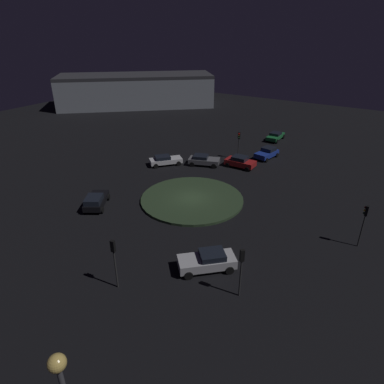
{
  "coord_description": "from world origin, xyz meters",
  "views": [
    {
      "loc": [
        -27.63,
        -17.5,
        17.24
      ],
      "look_at": [
        0.0,
        0.0,
        0.96
      ],
      "focal_mm": 31.46,
      "sensor_mm": 36.0,
      "label": 1
    }
  ],
  "objects_px": {
    "car_white": "(165,160)",
    "car_green": "(275,136)",
    "car_grey": "(203,160)",
    "store_building": "(136,90)",
    "traffic_light_west": "(114,255)",
    "car_silver": "(208,261)",
    "car_blue": "(267,153)",
    "car_red": "(240,162)",
    "car_black": "(96,201)",
    "traffic_light_east": "(239,140)",
    "traffic_light_southwest": "(241,263)",
    "traffic_light_south": "(364,218)"
  },
  "relations": [
    {
      "from": "car_red",
      "to": "traffic_light_east",
      "type": "xyz_separation_m",
      "value": [
        2.75,
        1.64,
        2.0
      ]
    },
    {
      "from": "traffic_light_southwest",
      "to": "car_black",
      "type": "bearing_deg",
      "value": 33.19
    },
    {
      "from": "car_white",
      "to": "traffic_light_east",
      "type": "height_order",
      "value": "traffic_light_east"
    },
    {
      "from": "car_grey",
      "to": "car_blue",
      "type": "distance_m",
      "value": 9.66
    },
    {
      "from": "car_blue",
      "to": "traffic_light_east",
      "type": "height_order",
      "value": "traffic_light_east"
    },
    {
      "from": "car_silver",
      "to": "traffic_light_east",
      "type": "xyz_separation_m",
      "value": [
        23.48,
        8.54,
        1.98
      ]
    },
    {
      "from": "car_grey",
      "to": "car_black",
      "type": "bearing_deg",
      "value": -121.94
    },
    {
      "from": "car_white",
      "to": "store_building",
      "type": "xyz_separation_m",
      "value": [
        26.79,
        28.05,
        2.88
      ]
    },
    {
      "from": "traffic_light_southwest",
      "to": "store_building",
      "type": "relative_size",
      "value": 0.12
    },
    {
      "from": "car_green",
      "to": "traffic_light_east",
      "type": "relative_size",
      "value": 1.12
    },
    {
      "from": "car_blue",
      "to": "car_green",
      "type": "height_order",
      "value": "car_blue"
    },
    {
      "from": "car_green",
      "to": "traffic_light_south",
      "type": "distance_m",
      "value": 30.15
    },
    {
      "from": "car_white",
      "to": "car_green",
      "type": "xyz_separation_m",
      "value": [
        18.75,
        -8.9,
        0.01
      ]
    },
    {
      "from": "car_red",
      "to": "car_black",
      "type": "bearing_deg",
      "value": -113.71
    },
    {
      "from": "store_building",
      "to": "car_white",
      "type": "bearing_deg",
      "value": 95.27
    },
    {
      "from": "car_red",
      "to": "traffic_light_southwest",
      "type": "distance_m",
      "value": 24.38
    },
    {
      "from": "traffic_light_east",
      "to": "store_building",
      "type": "bearing_deg",
      "value": -123.64
    },
    {
      "from": "car_grey",
      "to": "car_green",
      "type": "distance_m",
      "value": 16.62
    },
    {
      "from": "car_green",
      "to": "traffic_light_west",
      "type": "distance_m",
      "value": 40.16
    },
    {
      "from": "traffic_light_east",
      "to": "traffic_light_southwest",
      "type": "bearing_deg",
      "value": 20.53
    },
    {
      "from": "traffic_light_east",
      "to": "car_grey",
      "type": "bearing_deg",
      "value": -36.73
    },
    {
      "from": "car_white",
      "to": "car_green",
      "type": "relative_size",
      "value": 1.02
    },
    {
      "from": "car_grey",
      "to": "car_silver",
      "type": "distance_m",
      "value": 21.97
    },
    {
      "from": "car_red",
      "to": "traffic_light_southwest",
      "type": "relative_size",
      "value": 1.0
    },
    {
      "from": "car_white",
      "to": "car_green",
      "type": "distance_m",
      "value": 20.76
    },
    {
      "from": "car_white",
      "to": "traffic_light_east",
      "type": "xyz_separation_m",
      "value": [
        7.48,
        -7.39,
        2.08
      ]
    },
    {
      "from": "car_red",
      "to": "car_blue",
      "type": "bearing_deg",
      "value": 71.81
    },
    {
      "from": "car_silver",
      "to": "car_grey",
      "type": "bearing_deg",
      "value": -101.84
    },
    {
      "from": "car_green",
      "to": "traffic_light_west",
      "type": "height_order",
      "value": "traffic_light_west"
    },
    {
      "from": "car_white",
      "to": "traffic_light_east",
      "type": "relative_size",
      "value": 1.14
    },
    {
      "from": "car_grey",
      "to": "traffic_light_east",
      "type": "bearing_deg",
      "value": 38.33
    },
    {
      "from": "car_grey",
      "to": "traffic_light_south",
      "type": "xyz_separation_m",
      "value": [
        -9.13,
        -20.95,
        2.11
      ]
    },
    {
      "from": "car_red",
      "to": "car_black",
      "type": "xyz_separation_m",
      "value": [
        -18.3,
        8.02,
        0.0
      ]
    },
    {
      "from": "car_black",
      "to": "car_silver",
      "type": "relative_size",
      "value": 0.97
    },
    {
      "from": "car_green",
      "to": "traffic_light_south",
      "type": "bearing_deg",
      "value": -146.33
    },
    {
      "from": "traffic_light_west",
      "to": "traffic_light_southwest",
      "type": "distance_m",
      "value": 8.8
    },
    {
      "from": "car_blue",
      "to": "car_black",
      "type": "distance_m",
      "value": 25.57
    },
    {
      "from": "car_red",
      "to": "car_green",
      "type": "bearing_deg",
      "value": 90.42
    },
    {
      "from": "car_black",
      "to": "car_red",
      "type": "bearing_deg",
      "value": -55.72
    },
    {
      "from": "traffic_light_east",
      "to": "store_building",
      "type": "distance_m",
      "value": 40.36
    },
    {
      "from": "car_blue",
      "to": "traffic_light_south",
      "type": "xyz_separation_m",
      "value": [
        -16.45,
        -14.64,
        2.09
      ]
    },
    {
      "from": "car_grey",
      "to": "traffic_light_west",
      "type": "bearing_deg",
      "value": -93.89
    },
    {
      "from": "car_green",
      "to": "traffic_light_east",
      "type": "xyz_separation_m",
      "value": [
        -11.27,
        1.52,
        2.07
      ]
    },
    {
      "from": "traffic_light_west",
      "to": "car_red",
      "type": "bearing_deg",
      "value": -5.52
    },
    {
      "from": "car_red",
      "to": "traffic_light_southwest",
      "type": "xyz_separation_m",
      "value": [
        -22.04,
        -10.23,
        2.04
      ]
    },
    {
      "from": "store_building",
      "to": "car_black",
      "type": "bearing_deg",
      "value": 84.7
    },
    {
      "from": "car_grey",
      "to": "store_building",
      "type": "height_order",
      "value": "store_building"
    },
    {
      "from": "car_red",
      "to": "car_silver",
      "type": "bearing_deg",
      "value": -71.63
    },
    {
      "from": "traffic_light_west",
      "to": "store_building",
      "type": "xyz_separation_m",
      "value": [
        48.06,
        39.44,
        0.66
      ]
    },
    {
      "from": "car_red",
      "to": "car_green",
      "type": "distance_m",
      "value": 14.03
    }
  ]
}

